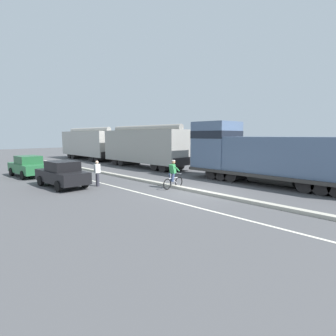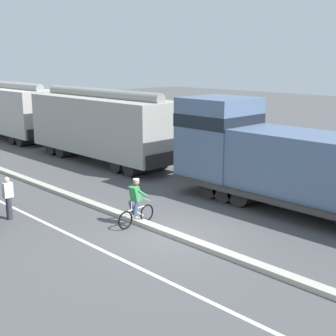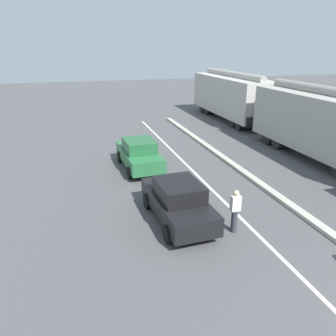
{
  "view_description": "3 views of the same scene",
  "coord_description": "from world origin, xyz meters",
  "px_view_note": "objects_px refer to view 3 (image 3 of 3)",
  "views": [
    {
      "loc": [
        -11.21,
        -9.42,
        3.19
      ],
      "look_at": [
        0.57,
        2.79,
        1.07
      ],
      "focal_mm": 28.0,
      "sensor_mm": 36.0,
      "label": 1
    },
    {
      "loc": [
        -10.42,
        -10.56,
        5.85
      ],
      "look_at": [
        2.35,
        2.54,
        1.53
      ],
      "focal_mm": 50.0,
      "sensor_mm": 36.0,
      "label": 2
    },
    {
      "loc": [
        -8.27,
        -3.75,
        6.28
      ],
      "look_at": [
        -4.52,
        8.93,
        1.3
      ],
      "focal_mm": 35.0,
      "sensor_mm": 36.0,
      "label": 3
    }
  ],
  "objects_px": {
    "parked_car_black": "(178,201)",
    "pedestrian_by_cars": "(235,210)",
    "parked_car_green": "(139,154)",
    "hopper_car_lead": "(326,125)",
    "hopper_car_middle": "(231,96)"
  },
  "relations": [
    {
      "from": "parked_car_black",
      "to": "pedestrian_by_cars",
      "type": "xyz_separation_m",
      "value": [
        1.68,
        -1.34,
        0.03
      ]
    },
    {
      "from": "parked_car_black",
      "to": "pedestrian_by_cars",
      "type": "relative_size",
      "value": 2.63
    },
    {
      "from": "hopper_car_lead",
      "to": "pedestrian_by_cars",
      "type": "height_order",
      "value": "hopper_car_lead"
    },
    {
      "from": "hopper_car_middle",
      "to": "parked_car_green",
      "type": "bearing_deg",
      "value": -136.13
    },
    {
      "from": "hopper_car_lead",
      "to": "hopper_car_middle",
      "type": "height_order",
      "value": "same"
    },
    {
      "from": "hopper_car_middle",
      "to": "parked_car_black",
      "type": "bearing_deg",
      "value": -122.46
    },
    {
      "from": "parked_car_black",
      "to": "parked_car_green",
      "type": "distance_m",
      "value": 5.96
    },
    {
      "from": "pedestrian_by_cars",
      "to": "parked_car_green",
      "type": "bearing_deg",
      "value": 104.62
    },
    {
      "from": "pedestrian_by_cars",
      "to": "hopper_car_middle",
      "type": "bearing_deg",
      "value": 63.94
    },
    {
      "from": "parked_car_black",
      "to": "parked_car_green",
      "type": "relative_size",
      "value": 1.0
    },
    {
      "from": "pedestrian_by_cars",
      "to": "parked_car_black",
      "type": "bearing_deg",
      "value": 141.45
    },
    {
      "from": "hopper_car_lead",
      "to": "hopper_car_middle",
      "type": "bearing_deg",
      "value": 90.0
    },
    {
      "from": "parked_car_green",
      "to": "pedestrian_by_cars",
      "type": "relative_size",
      "value": 2.63
    },
    {
      "from": "hopper_car_lead",
      "to": "hopper_car_middle",
      "type": "distance_m",
      "value": 11.6
    },
    {
      "from": "hopper_car_middle",
      "to": "pedestrian_by_cars",
      "type": "xyz_separation_m",
      "value": [
        -8.42,
        -17.22,
        -1.23
      ]
    }
  ]
}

